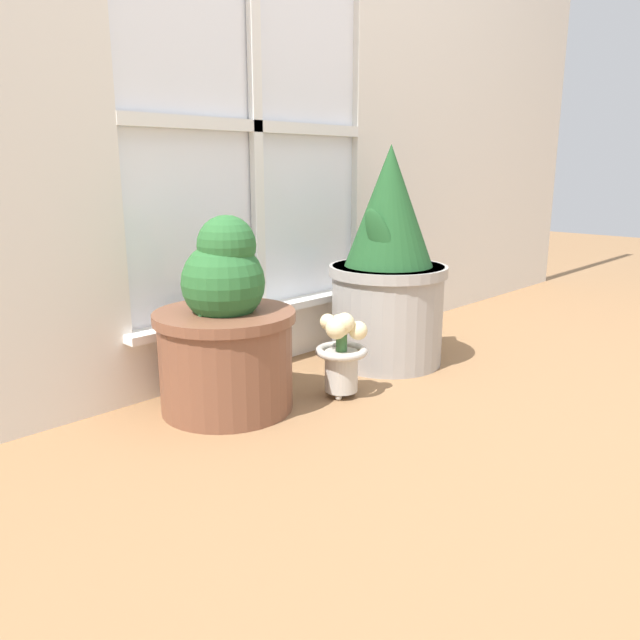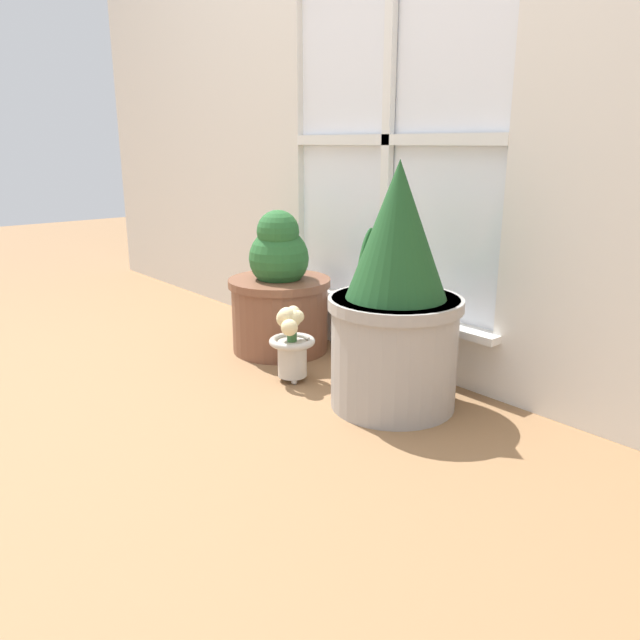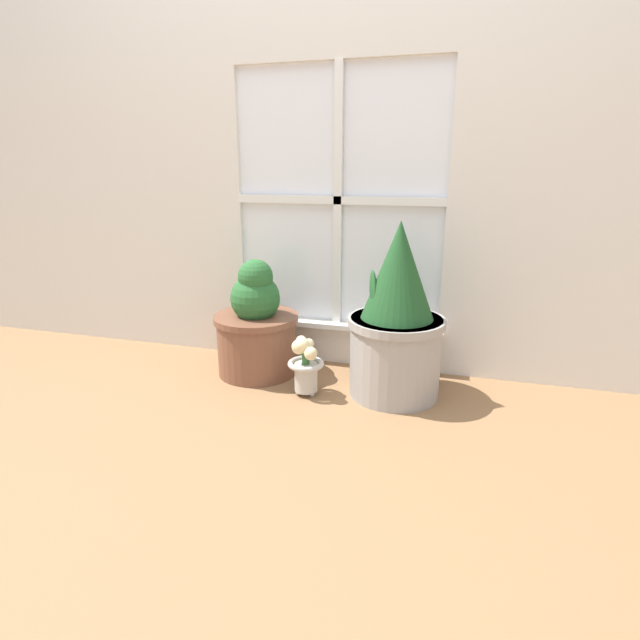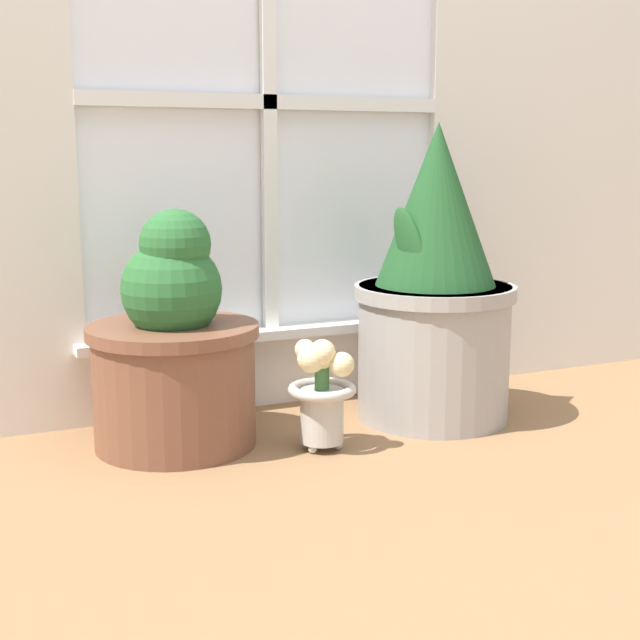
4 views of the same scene
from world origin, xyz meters
name	(u,v)px [view 1 (image 1 of 4)]	position (x,y,z in m)	size (l,w,h in m)	color
ground_plane	(425,418)	(0.00, 0.00, 0.00)	(10.00, 10.00, 0.00)	olive
potted_plant_left	(225,334)	(-0.32, 0.44, 0.22)	(0.39, 0.39, 0.54)	brown
potted_plant_right	(388,270)	(0.32, 0.38, 0.32)	(0.40, 0.40, 0.73)	#9E9993
flower_vase	(342,350)	(-0.03, 0.27, 0.14)	(0.15, 0.15, 0.26)	#BCB7AD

